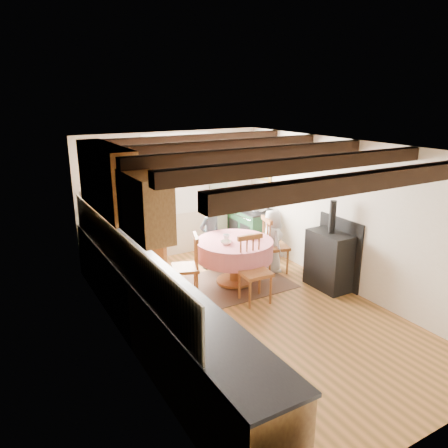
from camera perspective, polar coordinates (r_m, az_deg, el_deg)
floor at (r=6.36m, az=3.70°, el=-11.81°), size 3.60×5.50×0.00m
ceiling at (r=5.62m, az=4.17°, el=10.19°), size 3.60×5.50×0.00m
wall_back at (r=8.21m, az=-6.86°, el=3.76°), size 3.60×0.00×2.40m
wall_front at (r=4.10m, az=26.42°, el=-11.93°), size 3.60×0.00×2.40m
wall_left at (r=5.15m, az=-13.01°, el=-4.65°), size 0.00×5.50×2.40m
wall_right at (r=7.01m, az=16.23°, el=0.90°), size 0.00×5.50×2.40m
beam_a at (r=4.15m, az=19.90°, el=5.58°), size 3.60×0.16×0.16m
beam_b at (r=4.84m, az=10.86°, el=7.78°), size 3.60×0.16×0.16m
beam_c at (r=5.63m, az=4.15°, el=9.28°), size 3.60×0.16×0.16m
beam_d at (r=6.47m, az=-0.90°, el=10.32°), size 3.60×0.16×0.16m
beam_e at (r=7.36m, az=-4.79°, el=11.07°), size 3.60×0.16×0.16m
splash_left at (r=5.42m, az=-13.77°, el=-3.58°), size 0.02×4.50×0.55m
splash_back at (r=7.87m, az=-13.50°, el=2.83°), size 1.40×0.02×0.55m
base_cabinet_left at (r=5.55m, az=-9.47°, el=-11.44°), size 0.60×5.30×0.88m
base_cabinet_back at (r=7.81m, az=-12.86°, el=-3.06°), size 1.30×0.60×0.88m
worktop_left at (r=5.35m, az=-9.51°, el=-7.05°), size 0.64×5.30×0.04m
worktop_back at (r=7.65m, az=-13.04°, el=0.13°), size 1.30×0.64×0.04m
wall_cabinet_glass at (r=6.10m, az=-15.38°, el=5.90°), size 0.34×1.80×0.90m
wall_cabinet_solid at (r=4.71m, az=-10.49°, el=2.45°), size 0.34×0.90×0.70m
window_frame at (r=8.16m, az=-6.27°, el=6.56°), size 1.34×0.03×1.54m
window_pane at (r=8.16m, az=-6.29°, el=6.57°), size 1.20×0.01×1.40m
curtain_left at (r=7.89m, az=-11.54°, el=2.24°), size 0.35×0.10×2.10m
curtain_right at (r=8.56m, az=-0.72°, el=3.73°), size 0.35×0.10×2.10m
curtain_rod at (r=8.00m, az=-6.16°, el=10.70°), size 2.00×0.03×0.03m
wall_picture at (r=8.59m, az=5.24°, el=7.79°), size 0.04×0.50×0.60m
wall_plate at (r=8.55m, az=-0.38°, el=7.82°), size 0.30×0.02×0.30m
rug at (r=7.28m, az=1.37°, el=-7.81°), size 1.75×1.36×0.01m
dining_table at (r=7.14m, az=1.39°, el=-5.08°), size 1.26×1.26×0.76m
chair_near at (r=6.50m, az=4.17°, el=-6.15°), size 0.48×0.49×1.03m
chair_left at (r=6.72m, az=-5.16°, el=-5.53°), size 0.56×0.55×0.99m
chair_right at (r=7.62m, az=6.83°, el=-2.72°), size 0.55×0.53×1.01m
aga_range at (r=8.63m, az=3.75°, el=-0.70°), size 0.62×0.97×0.89m
cast_iron_stove at (r=7.08m, az=13.92°, el=-2.73°), size 0.44×0.73×1.46m
child_far at (r=7.70m, az=-1.85°, el=-1.58°), size 0.49×0.36×1.22m
child_right at (r=7.61m, az=6.39°, el=-2.26°), size 0.46×0.61×1.13m
bowl_a at (r=7.10m, az=3.68°, el=-1.73°), size 0.23×0.23×0.05m
bowl_b at (r=6.82m, az=0.27°, el=-2.47°), size 0.23×0.23×0.05m
cup at (r=6.98m, az=0.30°, el=-1.80°), size 0.13×0.13×0.10m
canister_tall at (r=7.58m, az=-15.80°, el=0.94°), size 0.15×0.15×0.26m
canister_wide at (r=7.64m, az=-12.79°, el=1.07°), size 0.18×0.18×0.20m
canister_slim at (r=7.70m, az=-11.59°, el=1.57°), size 0.10×0.10×0.28m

